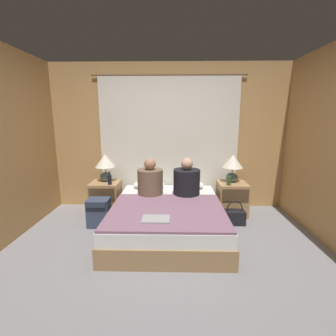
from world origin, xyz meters
The scene contains 18 objects.
ground_plane centered at (0.00, 0.00, 0.00)m, with size 16.00×16.00×0.00m, color gray.
wall_back centered at (0.00, 1.85, 1.25)m, with size 4.16×0.06×2.50m.
curtain_panel centered at (0.00, 1.79, 1.14)m, with size 2.58×0.02×2.30m.
bed centered at (0.00, 0.78, 0.20)m, with size 1.53×1.90×0.41m.
nightstand_left centered at (-1.05, 1.42, 0.27)m, with size 0.47×0.45×0.54m.
nightstand_right centered at (1.05, 1.42, 0.27)m, with size 0.47×0.45×0.54m.
lamp_left centered at (-1.05, 1.49, 0.84)m, with size 0.33×0.33×0.46m.
lamp_right centered at (1.05, 1.49, 0.84)m, with size 0.33×0.33×0.46m.
pillow_left centered at (-0.34, 1.53, 0.47)m, with size 0.53×0.32×0.12m.
pillow_right centered at (0.34, 1.53, 0.47)m, with size 0.53×0.32×0.12m.
blanket_on_bed centered at (0.00, 0.48, 0.43)m, with size 1.47×1.25×0.03m.
person_left_in_bed centered at (-0.27, 1.14, 0.64)m, with size 0.39×0.39×0.59m.
person_right_in_bed centered at (0.28, 1.14, 0.64)m, with size 0.40×0.40×0.59m.
beer_bottle_on_left_stand centered at (-0.94, 1.29, 0.62)m, with size 0.06×0.06×0.21m.
beer_bottle_on_right_stand centered at (0.96, 1.29, 0.62)m, with size 0.06×0.06×0.20m.
laptop_on_bed centered at (-0.12, 0.16, 0.45)m, with size 0.32×0.22×0.02m.
backpack_on_floor centered at (-1.02, 0.93, 0.24)m, with size 0.32×0.28×0.42m.
handbag_on_floor centered at (1.01, 1.04, 0.12)m, with size 0.31×0.19×0.37m.
Camera 1 is at (0.08, -2.45, 1.60)m, focal length 26.00 mm.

